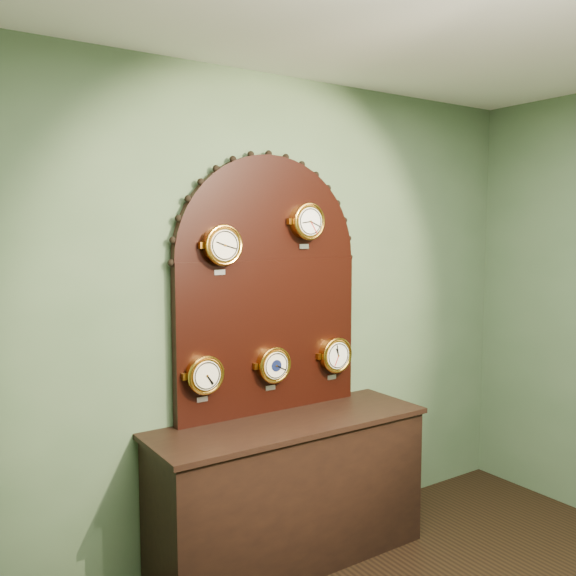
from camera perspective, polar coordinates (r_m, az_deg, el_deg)
wall_back at (r=3.61m, az=-2.21°, el=-2.52°), size 4.00×0.00×4.00m
shop_counter at (r=3.67m, az=0.18°, el=-18.67°), size 1.60×0.50×0.80m
display_board at (r=3.55m, az=-1.80°, el=1.00°), size 1.26×0.06×1.53m
roman_clock at (r=3.31m, az=-6.19°, el=4.01°), size 0.23×0.08×0.28m
arabic_clock at (r=3.61m, az=1.82°, el=6.24°), size 0.22×0.08×0.27m
hygrometer at (r=3.35m, az=-7.83°, el=-8.04°), size 0.22×0.08×0.27m
barometer at (r=3.56m, az=-1.38°, el=-7.20°), size 0.21×0.08×0.26m
tide_clock at (r=3.82m, az=4.44°, el=-6.27°), size 0.22×0.08×0.28m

